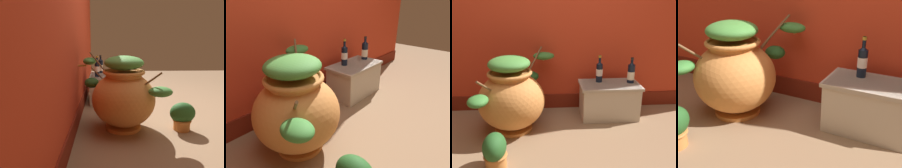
% 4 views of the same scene
% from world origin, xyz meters
% --- Properties ---
extents(terracotta_urn, '(0.79, 0.89, 0.81)m').
position_xyz_m(terracotta_urn, '(-0.53, 0.59, 0.37)').
color(terracotta_urn, '#CC7F3D').
rests_on(terracotta_urn, ground_plane).
extents(stone_ledge, '(0.67, 0.39, 0.40)m').
position_xyz_m(stone_ledge, '(0.53, 0.82, 0.21)').
color(stone_ledge, beige).
rests_on(stone_ledge, ground_plane).
extents(wine_bottle_middle, '(0.07, 0.07, 0.31)m').
position_xyz_m(wine_bottle_middle, '(0.42, 0.90, 0.53)').
color(wine_bottle_middle, black).
rests_on(wine_bottle_middle, stone_ledge).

